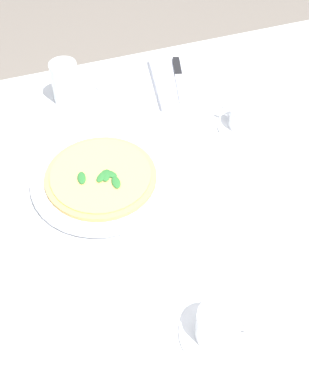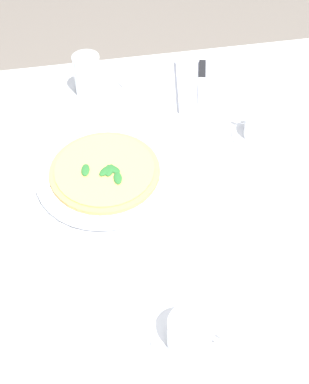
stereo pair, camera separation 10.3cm
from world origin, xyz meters
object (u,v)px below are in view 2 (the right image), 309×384
Objects in this scene: pizza at (105,170)px; coffee_cup_far_right at (190,334)px; water_glass_left_edge at (88,77)px; dinner_knife at (202,81)px; pizza_plate at (105,175)px; napkin_folded at (202,84)px; coffee_cup_center_back at (260,129)px; menu_card at (131,86)px.

coffee_cup_far_right reaches higher than pizza.
water_glass_left_edge is 0.57× the size of dinner_knife.
pizza reaches higher than pizza_plate.
pizza_plate is 0.41m from napkin_folded.
pizza is 0.38m from coffee_cup_center_back.
menu_card is at bearing -127.83° from coffee_cup_center_back.
dinner_knife is 0.19m from menu_card.
pizza reaches higher than dinner_knife.
napkin_folded is at bearing 164.16° from coffee_cup_far_right.
dinner_knife is at bearing 83.23° from water_glass_left_edge.
coffee_cup_center_back is at bearing 99.95° from pizza_plate.
napkin_folded is at bearing 83.77° from water_glass_left_edge.
water_glass_left_edge reaches higher than napkin_folded.
dinner_knife reaches higher than pizza_plate.
pizza is 1.87× the size of coffee_cup_far_right.
water_glass_left_edge is (-0.25, -0.38, 0.02)m from coffee_cup_center_back.
menu_card is at bearing -75.67° from dinner_knife.
pizza is 0.41m from napkin_folded.
coffee_cup_center_back is at bearing 57.12° from water_glass_left_edge.
coffee_cup_far_right is 1.18× the size of water_glass_left_edge.
coffee_cup_far_right reaches higher than menu_card.
coffee_cup_center_back is 1.18× the size of water_glass_left_edge.
dinner_knife is at bearing 133.85° from pizza_plate.
menu_card is at bearing 160.05° from pizza_plate.
pizza_plate is 0.38m from coffee_cup_center_back.
menu_card reaches higher than dinner_knife.
water_glass_left_edge is 0.46× the size of napkin_folded.
pizza_plate is 1.28× the size of napkin_folded.
dinner_knife is (-0.28, 0.29, -0.00)m from pizza.
water_glass_left_edge reaches higher than pizza.
pizza is 1.26× the size of dinner_knife.
water_glass_left_edge is (-0.72, -0.10, 0.02)m from coffee_cup_far_right.
coffee_cup_far_right reaches higher than coffee_cup_center_back.
coffee_cup_center_back is 0.35m from menu_card.
pizza_plate is 0.01m from pizza.
pizza is at bearing -31.22° from dinner_knife.
pizza_plate is at bearing 0.94° from water_glass_left_edge.
coffee_cup_far_right is 0.71m from dinner_knife.
water_glass_left_edge is 0.11m from menu_card.
water_glass_left_edge is at bearing -86.40° from napkin_folded.
coffee_cup_far_right is at bearing -30.80° from coffee_cup_center_back.
pizza is at bearing -166.80° from coffee_cup_far_right.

